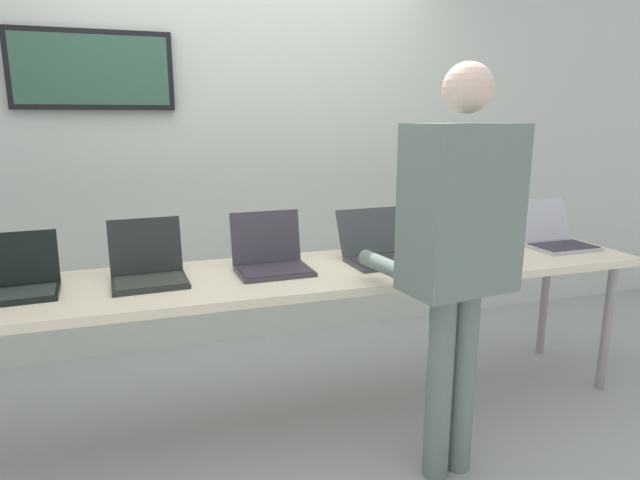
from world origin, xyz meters
TOP-DOWN VIEW (x-y plane):
  - ground at (0.00, 0.00)m, footprint 8.00×8.00m
  - back_wall at (-0.02, 1.13)m, footprint 8.00×0.11m
  - workbench at (0.00, 0.00)m, footprint 3.74×0.70m
  - laptop_station_0 at (-1.18, 0.03)m, footprint 0.35×0.30m
  - laptop_station_1 at (-0.65, 0.05)m, footprint 0.34×0.33m
  - laptop_station_2 at (-0.08, 0.06)m, footprint 0.36×0.32m
  - laptop_station_3 at (0.51, 0.06)m, footprint 0.39×0.38m
  - laptop_station_4 at (1.07, 0.03)m, footprint 0.36×0.31m
  - laptop_station_5 at (1.61, 0.04)m, footprint 0.36×0.37m
  - person at (0.53, -0.62)m, footprint 0.49×0.63m
  - coffee_mug at (0.96, -0.25)m, footprint 0.07×0.07m

SIDE VIEW (x-z plane):
  - ground at x=0.00m, z-range -0.04..0.00m
  - workbench at x=0.00m, z-range 0.35..1.13m
  - coffee_mug at x=0.96m, z-range 0.79..0.87m
  - laptop_station_0 at x=-1.18m, z-range 0.72..0.97m
  - laptop_station_3 at x=0.51m, z-range 0.72..0.97m
  - laptop_station_5 at x=1.61m, z-range 0.72..0.97m
  - laptop_station_4 at x=1.07m, z-range 0.71..0.98m
  - laptop_station_1 at x=-0.65m, z-range 0.71..0.99m
  - laptop_station_2 at x=-0.08m, z-range 0.71..0.99m
  - person at x=0.53m, z-range 0.18..1.91m
  - back_wall at x=-0.02m, z-range 0.01..2.50m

